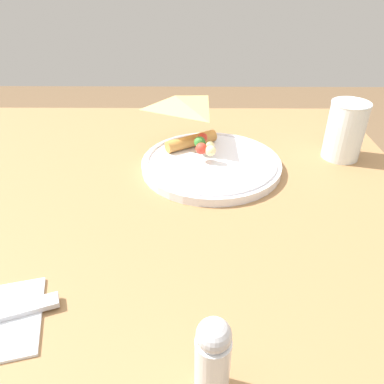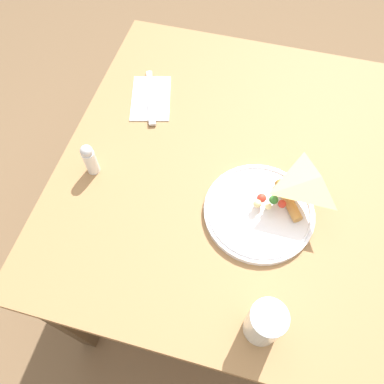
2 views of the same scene
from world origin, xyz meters
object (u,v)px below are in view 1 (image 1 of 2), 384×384
at_px(milk_glass, 345,131).
at_px(plate_pizza, 210,161).
at_px(dining_table, 142,246).
at_px(salt_shaker, 213,359).

bearing_deg(milk_glass, plate_pizza, 9.92).
distance_m(plate_pizza, milk_glass, 0.27).
xyz_separation_m(plate_pizza, milk_glass, (-0.27, -0.05, 0.04)).
height_order(dining_table, plate_pizza, plate_pizza).
distance_m(dining_table, plate_pizza, 0.21).
bearing_deg(dining_table, plate_pizza, -139.60).
xyz_separation_m(dining_table, plate_pizza, (-0.13, -0.11, 0.12)).
xyz_separation_m(dining_table, salt_shaker, (-0.11, 0.33, 0.16)).
relative_size(milk_glass, salt_shaker, 1.16).
xyz_separation_m(milk_glass, salt_shaker, (0.28, 0.49, -0.01)).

